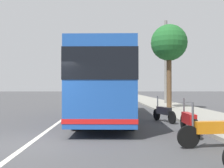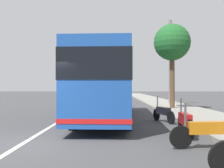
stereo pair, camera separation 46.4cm
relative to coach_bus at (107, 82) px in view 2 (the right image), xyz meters
The scene contains 13 objects.
ground_plane 7.29m from the coach_bus, 160.65° to the left, with size 220.00×220.00×0.00m, color #424244.
sidewalk_curb 6.55m from the coach_bus, 57.48° to the right, with size 110.00×3.60×0.14m, color gray.
lane_divider_line 4.54m from the coach_bus, 34.61° to the left, with size 110.00×0.16×0.01m, color silver.
coach_bus is the anchor object (origin of this frame).
motorcycle_by_tree 7.96m from the coach_bus, 157.01° to the right, with size 0.39×2.32×1.27m.
motorcycle_angled 6.05m from the coach_bus, 150.51° to the right, with size 2.29×0.28×1.28m.
motorcycle_nearest_curb 3.48m from the coach_bus, 118.70° to the right, with size 1.97×0.71×1.25m.
car_behind_bus 31.71m from the coach_bus, ahead, with size 4.61×2.08×1.45m.
car_oncoming 15.44m from the coach_bus, ahead, with size 4.06×1.96×1.49m.
car_ahead_same_lane 40.40m from the coach_bus, ahead, with size 4.75×2.03×1.51m.
car_side_street 41.53m from the coach_bus, ahead, with size 4.56×1.79×1.50m.
roadside_tree_mid_block 8.36m from the coach_bus, 37.89° to the right, with size 2.78×2.78×6.52m.
utility_pole 13.64m from the coach_bus, 25.65° to the right, with size 0.31×0.31×8.29m, color slate.
Camera 2 is at (-8.20, -2.75, 1.68)m, focal length 44.21 mm.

